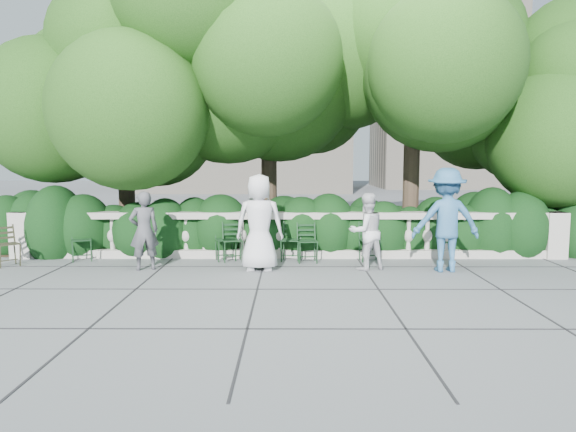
{
  "coord_description": "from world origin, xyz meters",
  "views": [
    {
      "loc": [
        0.04,
        -9.25,
        2.11
      ],
      "look_at": [
        0.0,
        1.0,
        1.0
      ],
      "focal_mm": 32.0,
      "sensor_mm": 36.0,
      "label": 1
    }
  ],
  "objects_px": {
    "chair_c": "(308,264)",
    "chair_e": "(290,262)",
    "chair_a": "(82,262)",
    "person_older_blue": "(446,220)",
    "person_businessman": "(259,222)",
    "chair_weathered": "(11,267)",
    "person_woman_grey": "(144,231)",
    "chair_f": "(371,262)",
    "chair_d": "(227,262)",
    "person_casual_man": "(366,231)",
    "chair_b": "(234,263)"
  },
  "relations": [
    {
      "from": "person_businessman",
      "to": "person_older_blue",
      "type": "relative_size",
      "value": 0.94
    },
    {
      "from": "person_older_blue",
      "to": "person_businessman",
      "type": "bearing_deg",
      "value": -0.76
    },
    {
      "from": "person_casual_man",
      "to": "person_older_blue",
      "type": "xyz_separation_m",
      "value": [
        1.49,
        -0.14,
        0.24
      ]
    },
    {
      "from": "person_casual_man",
      "to": "person_older_blue",
      "type": "relative_size",
      "value": 0.75
    },
    {
      "from": "chair_c",
      "to": "chair_e",
      "type": "bearing_deg",
      "value": 152.56
    },
    {
      "from": "chair_d",
      "to": "person_older_blue",
      "type": "xyz_separation_m",
      "value": [
        4.29,
        -0.89,
        0.99
      ]
    },
    {
      "from": "chair_e",
      "to": "person_casual_man",
      "type": "distance_m",
      "value": 1.79
    },
    {
      "from": "chair_b",
      "to": "person_woman_grey",
      "type": "distance_m",
      "value": 1.94
    },
    {
      "from": "chair_a",
      "to": "chair_weathered",
      "type": "bearing_deg",
      "value": -178.36
    },
    {
      "from": "chair_a",
      "to": "person_businessman",
      "type": "bearing_deg",
      "value": -33.1
    },
    {
      "from": "chair_b",
      "to": "chair_e",
      "type": "relative_size",
      "value": 1.0
    },
    {
      "from": "chair_a",
      "to": "chair_d",
      "type": "bearing_deg",
      "value": -20.43
    },
    {
      "from": "chair_c",
      "to": "chair_f",
      "type": "bearing_deg",
      "value": 0.73
    },
    {
      "from": "chair_d",
      "to": "person_businessman",
      "type": "xyz_separation_m",
      "value": [
        0.73,
        -0.83,
        0.93
      ]
    },
    {
      "from": "chair_a",
      "to": "chair_f",
      "type": "bearing_deg",
      "value": -21.59
    },
    {
      "from": "chair_c",
      "to": "chair_f",
      "type": "xyz_separation_m",
      "value": [
        1.32,
        0.16,
        0.0
      ]
    },
    {
      "from": "chair_d",
      "to": "person_casual_man",
      "type": "xyz_separation_m",
      "value": [
        2.8,
        -0.74,
        0.75
      ]
    },
    {
      "from": "person_woman_grey",
      "to": "person_casual_man",
      "type": "xyz_separation_m",
      "value": [
        4.29,
        0.07,
        -0.02
      ]
    },
    {
      "from": "chair_e",
      "to": "chair_weathered",
      "type": "xyz_separation_m",
      "value": [
        -5.56,
        -0.51,
        0.0
      ]
    },
    {
      "from": "person_businessman",
      "to": "person_casual_man",
      "type": "bearing_deg",
      "value": -176.74
    },
    {
      "from": "chair_d",
      "to": "person_older_blue",
      "type": "relative_size",
      "value": 0.43
    },
    {
      "from": "chair_e",
      "to": "person_older_blue",
      "type": "bearing_deg",
      "value": -6.68
    },
    {
      "from": "person_woman_grey",
      "to": "chair_d",
      "type": "bearing_deg",
      "value": -176.2
    },
    {
      "from": "person_businessman",
      "to": "person_older_blue",
      "type": "height_order",
      "value": "person_older_blue"
    },
    {
      "from": "chair_e",
      "to": "person_businessman",
      "type": "distance_m",
      "value": 1.33
    },
    {
      "from": "chair_c",
      "to": "chair_weathered",
      "type": "height_order",
      "value": "same"
    },
    {
      "from": "person_casual_man",
      "to": "chair_d",
      "type": "bearing_deg",
      "value": -35.07
    },
    {
      "from": "chair_a",
      "to": "person_older_blue",
      "type": "bearing_deg",
      "value": -27.99
    },
    {
      "from": "person_businessman",
      "to": "person_older_blue",
      "type": "bearing_deg",
      "value": 179.97
    },
    {
      "from": "person_businessman",
      "to": "chair_weathered",
      "type": "bearing_deg",
      "value": -1.91
    },
    {
      "from": "chair_weathered",
      "to": "person_woman_grey",
      "type": "distance_m",
      "value": 2.86
    },
    {
      "from": "person_businessman",
      "to": "person_woman_grey",
      "type": "height_order",
      "value": "person_businessman"
    },
    {
      "from": "chair_weathered",
      "to": "person_casual_man",
      "type": "distance_m",
      "value": 7.08
    },
    {
      "from": "chair_c",
      "to": "chair_e",
      "type": "xyz_separation_m",
      "value": [
        -0.37,
        0.15,
        0.0
      ]
    },
    {
      "from": "chair_f",
      "to": "person_casual_man",
      "type": "height_order",
      "value": "person_casual_man"
    },
    {
      "from": "chair_c",
      "to": "chair_b",
      "type": "bearing_deg",
      "value": 169.84
    },
    {
      "from": "person_businessman",
      "to": "person_woman_grey",
      "type": "relative_size",
      "value": 1.22
    },
    {
      "from": "chair_d",
      "to": "person_woman_grey",
      "type": "distance_m",
      "value": 1.86
    },
    {
      "from": "chair_a",
      "to": "chair_f",
      "type": "xyz_separation_m",
      "value": [
        6.03,
        -0.01,
        0.0
      ]
    },
    {
      "from": "chair_weathered",
      "to": "person_woman_grey",
      "type": "height_order",
      "value": "person_woman_grey"
    },
    {
      "from": "chair_a",
      "to": "chair_weathered",
      "type": "distance_m",
      "value": 1.32
    },
    {
      "from": "chair_a",
      "to": "chair_weathered",
      "type": "xyz_separation_m",
      "value": [
        -1.22,
        -0.52,
        0.0
      ]
    },
    {
      "from": "chair_c",
      "to": "person_woman_grey",
      "type": "xyz_separation_m",
      "value": [
        -3.19,
        -0.59,
        0.76
      ]
    },
    {
      "from": "chair_e",
      "to": "chair_a",
      "type": "bearing_deg",
      "value": -171.61
    },
    {
      "from": "chair_e",
      "to": "chair_d",
      "type": "bearing_deg",
      "value": -174.62
    },
    {
      "from": "chair_f",
      "to": "person_businessman",
      "type": "height_order",
      "value": "person_businessman"
    },
    {
      "from": "chair_e",
      "to": "person_woman_grey",
      "type": "height_order",
      "value": "person_woman_grey"
    },
    {
      "from": "chair_b",
      "to": "person_older_blue",
      "type": "distance_m",
      "value": 4.33
    },
    {
      "from": "chair_c",
      "to": "person_casual_man",
      "type": "xyz_separation_m",
      "value": [
        1.11,
        -0.52,
        0.75
      ]
    },
    {
      "from": "chair_a",
      "to": "chair_e",
      "type": "distance_m",
      "value": 4.34
    }
  ]
}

